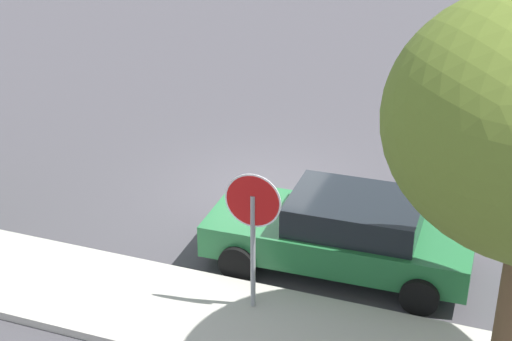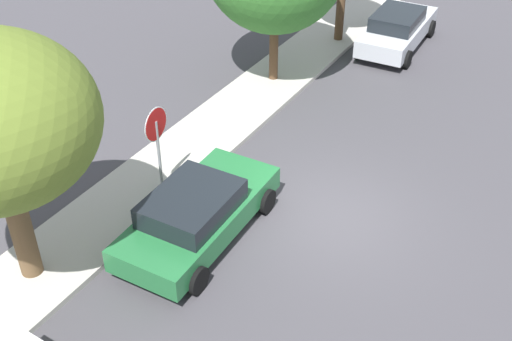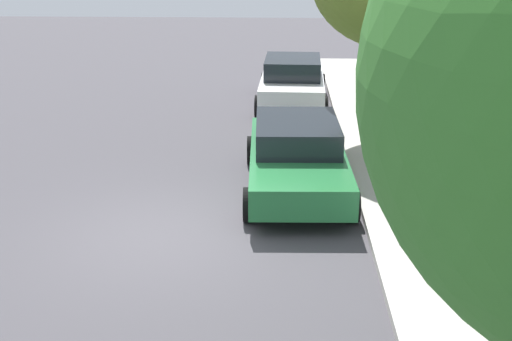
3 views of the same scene
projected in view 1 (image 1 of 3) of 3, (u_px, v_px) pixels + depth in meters
The scene contains 4 objects.
ground_plane at pixel (265, 189), 16.71m from camera, with size 60.00×60.00×0.00m, color #423F44.
sidewalk_curb at pixel (166, 308), 12.67m from camera, with size 32.00×2.21×0.14m, color #B2ADA3.
stop_sign at pixel (253, 219), 11.94m from camera, with size 0.89×0.08×2.48m.
parked_car_green at pixel (343, 231), 13.61m from camera, with size 4.63×2.22×1.40m.
Camera 1 is at (-5.02, 14.06, 7.51)m, focal length 55.00 mm.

